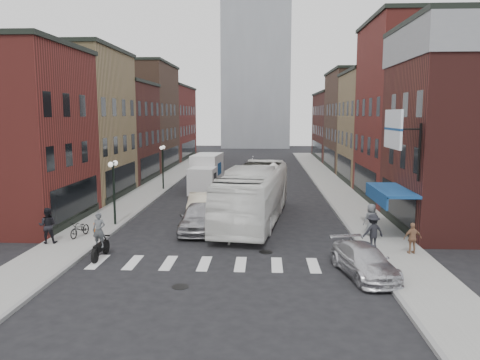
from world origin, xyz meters
name	(u,v)px	position (x,y,z in m)	size (l,w,h in m)	color
ground	(228,246)	(0.00, 0.00, 0.00)	(160.00, 160.00, 0.00)	black
sidewalk_left	(161,183)	(-8.50, 22.00, 0.07)	(3.00, 74.00, 0.15)	gray
sidewalk_right	(331,184)	(8.50, 22.00, 0.07)	(3.00, 74.00, 0.15)	gray
curb_left	(176,184)	(-7.00, 22.00, 0.00)	(0.20, 74.00, 0.16)	gray
curb_right	(316,185)	(7.00, 22.00, 0.00)	(0.20, 74.00, 0.16)	gray
crosswalk_stripes	(223,264)	(0.00, -3.00, 0.00)	(12.00, 2.20, 0.01)	silver
bldg_left_mid_a	(60,124)	(-14.99, 14.00, 6.15)	(10.30, 10.20, 12.30)	tan
bldg_left_mid_b	(102,132)	(-14.99, 24.00, 5.15)	(10.30, 10.20, 10.30)	#4D1E1B
bldg_left_far_a	(132,117)	(-14.99, 35.00, 6.65)	(10.30, 12.20, 13.30)	brown
bldg_left_far_b	(157,123)	(-14.99, 49.00, 5.65)	(10.30, 16.20, 11.30)	maroon
bldg_right_mid_a	(431,112)	(15.00, 14.00, 7.15)	(10.30, 10.20, 14.30)	maroon
bldg_right_mid_b	(395,127)	(14.99, 24.00, 5.65)	(10.30, 10.20, 11.30)	tan
bldg_right_far_a	(371,121)	(14.99, 35.00, 6.15)	(10.30, 12.20, 12.30)	brown
bldg_right_far_b	(350,126)	(14.99, 49.00, 5.15)	(10.30, 16.20, 10.30)	#4D1E1B
awning_blue	(388,191)	(8.93, 2.50, 2.63)	(1.80, 5.00, 0.78)	navy
billboard_sign	(395,130)	(8.59, 0.50, 6.13)	(1.52, 3.00, 3.70)	black
distant_tower	(256,28)	(0.00, 78.00, 25.00)	(14.00, 14.00, 50.00)	#9399A0
streetlamp_near	(114,180)	(-7.40, 4.00, 2.91)	(0.32, 1.22, 4.11)	black
streetlamp_far	(163,159)	(-7.40, 18.00, 2.91)	(0.32, 1.22, 4.11)	black
bike_rack	(96,228)	(-7.60, 1.30, 0.55)	(0.08, 0.68, 0.80)	#D8590C
box_truck	(206,173)	(-3.44, 18.11, 1.61)	(2.65, 7.64, 3.26)	silver
motorcycle_rider	(100,237)	(-6.06, -2.45, 1.07)	(0.64, 2.24, 2.28)	black
transit_bus	(254,194)	(1.23, 5.80, 1.83)	(3.08, 13.16, 3.67)	white
sedan_left_near	(199,218)	(-2.00, 3.00, 0.86)	(2.02, 5.02, 1.71)	#A9A9AE
sedan_left_far	(199,203)	(-2.69, 8.27, 0.71)	(1.49, 4.28, 1.41)	beige
curb_car	(364,261)	(6.24, -4.26, 0.66)	(1.84, 4.53, 1.31)	silver
parked_bicycle	(80,229)	(-8.42, 0.97, 0.60)	(0.59, 1.70, 0.89)	black
ped_left_solo	(48,225)	(-9.60, -0.40, 1.11)	(0.93, 0.54, 1.91)	black
ped_right_a	(373,232)	(7.40, -0.68, 1.06)	(1.18, 0.59, 1.83)	black
ped_right_b	(413,238)	(9.19, -1.33, 0.92)	(0.91, 0.45, 1.55)	#92674A
ped_right_c	(371,219)	(7.96, 2.19, 1.05)	(0.88, 0.57, 1.80)	slate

